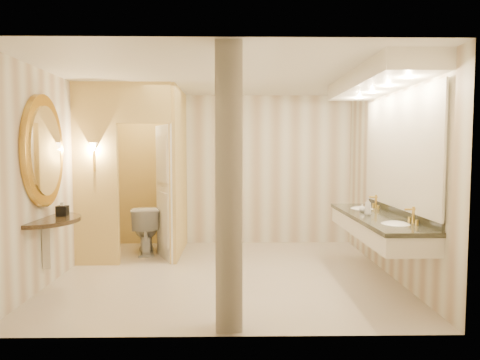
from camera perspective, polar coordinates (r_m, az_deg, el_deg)
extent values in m
plane|color=beige|center=(6.06, -1.90, -12.38)|extent=(4.50, 4.50, 0.00)
plane|color=silver|center=(5.90, -1.96, 13.66)|extent=(4.50, 4.50, 0.00)
cube|color=silver|center=(7.83, -1.66, 1.36)|extent=(4.50, 0.02, 2.70)
cube|color=silver|center=(3.83, -2.47, -1.39)|extent=(4.50, 0.02, 2.70)
cube|color=silver|center=(6.29, -22.90, 0.40)|extent=(0.02, 4.00, 2.70)
cube|color=silver|center=(6.21, 19.32, 0.45)|extent=(0.02, 4.00, 2.70)
cube|color=#EEDC7C|center=(7.13, -8.18, 1.07)|extent=(0.10, 1.50, 2.70)
cube|color=#EEDC7C|center=(6.64, -18.68, 0.69)|extent=(0.65, 0.10, 2.70)
cube|color=#EEDC7C|center=(6.49, -12.69, 10.01)|extent=(0.80, 0.10, 0.60)
cube|color=silver|center=(6.80, -10.01, -1.63)|extent=(0.39, 0.74, 2.10)
cylinder|color=gold|center=(6.57, -18.91, 2.39)|extent=(0.03, 0.03, 0.30)
cone|color=silver|center=(6.57, -18.95, 4.14)|extent=(0.14, 0.14, 0.14)
cube|color=silver|center=(5.80, 17.75, -5.91)|extent=(0.60, 2.36, 0.24)
cube|color=black|center=(5.79, 17.77, -4.74)|extent=(0.64, 2.40, 0.05)
cube|color=black|center=(5.87, 20.38, -3.98)|extent=(0.03, 2.36, 0.10)
ellipsoid|color=white|center=(5.20, 20.02, -5.99)|extent=(0.40, 0.44, 0.15)
cylinder|color=gold|center=(5.25, 22.10, -4.50)|extent=(0.03, 0.03, 0.22)
ellipsoid|color=white|center=(6.39, 15.94, -4.07)|extent=(0.40, 0.44, 0.15)
cylinder|color=gold|center=(6.43, 17.67, -2.88)|extent=(0.03, 0.03, 0.22)
cube|color=white|center=(5.82, 20.52, 3.65)|extent=(0.03, 2.36, 1.40)
cube|color=silver|center=(5.79, 18.15, 12.55)|extent=(0.75, 2.56, 0.22)
cylinder|color=black|center=(5.81, -24.70, -4.88)|extent=(1.05, 1.05, 0.05)
cube|color=silver|center=(5.84, -24.25, -7.81)|extent=(0.10, 0.10, 0.60)
cylinder|color=gold|center=(5.73, -24.76, 3.54)|extent=(0.07, 1.05, 1.05)
cylinder|color=white|center=(5.72, -24.40, 3.55)|extent=(0.02, 0.84, 0.84)
cube|color=silver|center=(4.03, -1.47, -1.12)|extent=(0.25, 0.25, 2.70)
cube|color=black|center=(5.90, -22.60, -3.81)|extent=(0.13, 0.13, 0.13)
imported|color=white|center=(7.32, -12.49, -6.43)|extent=(0.58, 0.85, 0.79)
imported|color=beige|center=(5.96, 16.78, -3.55)|extent=(0.08, 0.08, 0.14)
imported|color=silver|center=(6.01, 15.97, -3.61)|extent=(0.11, 0.11, 0.11)
imported|color=#C6B28C|center=(5.75, 16.70, -3.39)|extent=(0.10, 0.10, 0.22)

